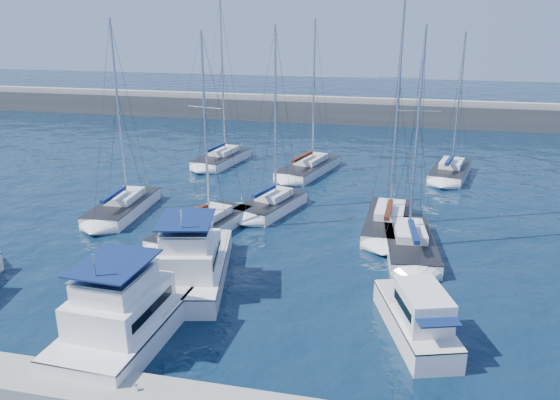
% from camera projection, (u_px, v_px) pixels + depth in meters
% --- Properties ---
extents(ground, '(220.00, 220.00, 0.00)m').
position_uv_depth(ground, '(224.00, 280.00, 32.11)').
color(ground, black).
rests_on(ground, ground).
extents(breakwater, '(160.00, 6.00, 4.45)m').
position_uv_depth(breakwater, '(335.00, 113.00, 79.77)').
color(breakwater, '#424244').
rests_on(breakwater, ground).
extents(dock, '(40.00, 2.20, 0.60)m').
position_uv_depth(dock, '(137.00, 397.00, 21.85)').
color(dock, gray).
rests_on(dock, ground).
extents(dock_cleat_centre, '(0.16, 0.16, 0.25)m').
position_uv_depth(dock_cleat_centre, '(136.00, 388.00, 21.72)').
color(dock_cleat_centre, silver).
rests_on(dock_cleat_centre, dock).
extents(motor_yacht_port_inner, '(4.46, 10.34, 4.69)m').
position_uv_depth(motor_yacht_port_inner, '(131.00, 313.00, 26.35)').
color(motor_yacht_port_inner, white).
rests_on(motor_yacht_port_inner, ground).
extents(motor_yacht_stbd_inner, '(5.75, 9.99, 4.69)m').
position_uv_depth(motor_yacht_stbd_inner, '(191.00, 264.00, 31.45)').
color(motor_yacht_stbd_inner, white).
rests_on(motor_yacht_stbd_inner, ground).
extents(motor_yacht_stbd_outer, '(4.33, 7.24, 3.20)m').
position_uv_depth(motor_yacht_stbd_outer, '(417.00, 320.00, 26.15)').
color(motor_yacht_stbd_outer, silver).
rests_on(motor_yacht_stbd_outer, ground).
extents(sailboat_mid_a, '(3.46, 8.22, 14.95)m').
position_uv_depth(sailboat_mid_a, '(123.00, 207.00, 42.71)').
color(sailboat_mid_a, white).
rests_on(sailboat_mid_a, ground).
extents(sailboat_mid_b, '(5.25, 9.51, 14.20)m').
position_uv_depth(sailboat_mid_b, '(203.00, 227.00, 38.63)').
color(sailboat_mid_b, silver).
rests_on(sailboat_mid_b, ground).
extents(sailboat_mid_c, '(4.84, 7.32, 14.48)m').
position_uv_depth(sailboat_mid_c, '(272.00, 204.00, 43.17)').
color(sailboat_mid_c, white).
rests_on(sailboat_mid_c, ground).
extents(sailboat_mid_d, '(3.53, 8.58, 17.28)m').
position_uv_depth(sailboat_mid_d, '(389.00, 221.00, 39.63)').
color(sailboat_mid_d, white).
rests_on(sailboat_mid_d, ground).
extents(sailboat_mid_e, '(3.87, 8.47, 14.60)m').
position_uv_depth(sailboat_mid_e, '(410.00, 244.00, 35.79)').
color(sailboat_mid_e, white).
rests_on(sailboat_mid_e, ground).
extents(sailboat_back_a, '(4.42, 8.16, 16.66)m').
position_uv_depth(sailboat_back_a, '(222.00, 158.00, 56.97)').
color(sailboat_back_a, white).
rests_on(sailboat_back_a, ground).
extents(sailboat_back_b, '(5.38, 9.35, 14.84)m').
position_uv_depth(sailboat_back_b, '(309.00, 168.00, 53.60)').
color(sailboat_back_b, silver).
rests_on(sailboat_back_b, ground).
extents(sailboat_back_c, '(4.64, 7.98, 13.72)m').
position_uv_depth(sailboat_back_c, '(450.00, 172.00, 52.19)').
color(sailboat_back_c, white).
rests_on(sailboat_back_c, ground).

